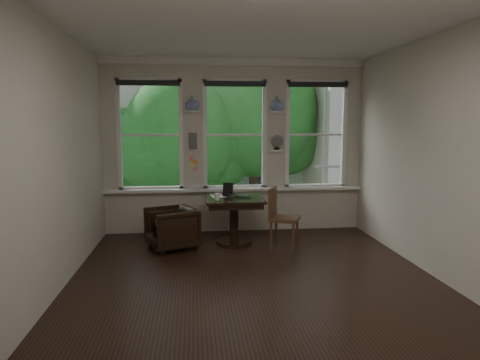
{
  "coord_description": "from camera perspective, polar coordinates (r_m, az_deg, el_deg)",
  "views": [
    {
      "loc": [
        -0.72,
        -5.22,
        1.91
      ],
      "look_at": [
        -0.05,
        0.9,
        1.08
      ],
      "focal_mm": 32.0,
      "sensor_mm": 36.0,
      "label": 1
    }
  ],
  "objects": [
    {
      "name": "desk_fan",
      "position": [
        7.5,
        4.9,
        4.7
      ],
      "size": [
        0.2,
        0.2,
        0.24
      ],
      "primitive_type": null,
      "color": "#59544F",
      "rests_on": "ground"
    },
    {
      "name": "ground",
      "position": [
        5.61,
        1.57,
        -12.27
      ],
      "size": [
        4.5,
        4.5,
        0.0
      ],
      "primitive_type": "plane",
      "color": "black",
      "rests_on": "ground"
    },
    {
      "name": "intercom",
      "position": [
        7.41,
        -6.29,
        5.19
      ],
      "size": [
        0.14,
        0.06,
        0.28
      ],
      "primitive_type": "cube",
      "color": "#59544F",
      "rests_on": "ground"
    },
    {
      "name": "wall_front",
      "position": [
        3.09,
        7.36,
        -0.01
      ],
      "size": [
        4.5,
        0.0,
        4.5
      ],
      "primitive_type": "plane",
      "rotation": [
        -1.57,
        0.0,
        0.0
      ],
      "color": "#BCB3A0",
      "rests_on": "ground"
    },
    {
      "name": "window_left",
      "position": [
        7.51,
        -11.87,
        5.87
      ],
      "size": [
        1.1,
        0.12,
        1.9
      ],
      "primitive_type": null,
      "color": "white",
      "rests_on": "ground"
    },
    {
      "name": "window_right",
      "position": [
        7.78,
        10.02,
        5.97
      ],
      "size": [
        1.1,
        0.12,
        1.9
      ],
      "primitive_type": null,
      "color": "white",
      "rests_on": "ground"
    },
    {
      "name": "side_chair_right",
      "position": [
        6.61,
        5.96,
        -5.07
      ],
      "size": [
        0.55,
        0.55,
        0.92
      ],
      "primitive_type": null,
      "rotation": [
        0.0,
        0.0,
        1.16
      ],
      "color": "#4D331B",
      "rests_on": "ground"
    },
    {
      "name": "table",
      "position": [
        6.77,
        -0.8,
        -5.47
      ],
      "size": [
        0.9,
        0.9,
        0.75
      ],
      "primitive_type": null,
      "color": "black",
      "rests_on": "ground"
    },
    {
      "name": "shelf_right",
      "position": [
        7.52,
        4.92,
        9.06
      ],
      "size": [
        0.26,
        0.16,
        0.03
      ],
      "primitive_type": "cube",
      "color": "white",
      "rests_on": "ground"
    },
    {
      "name": "wall_left",
      "position": [
        5.46,
        -22.51,
        2.76
      ],
      "size": [
        0.0,
        4.5,
        4.5
      ],
      "primitive_type": "plane",
      "rotation": [
        1.57,
        0.0,
        1.57
      ],
      "color": "#BCB3A0",
      "rests_on": "ground"
    },
    {
      "name": "vase_right",
      "position": [
        7.52,
        4.93,
        10.12
      ],
      "size": [
        0.24,
        0.24,
        0.25
      ],
      "primitive_type": "imported",
      "color": "silver",
      "rests_on": "shelf_right"
    },
    {
      "name": "tablet",
      "position": [
        6.77,
        -1.62,
        -1.29
      ],
      "size": [
        0.18,
        0.13,
        0.22
      ],
      "primitive_type": "cube",
      "rotation": [
        -0.26,
        0.0,
        -0.34
      ],
      "color": "black",
      "rests_on": "table"
    },
    {
      "name": "wall_right",
      "position": [
        6.02,
        23.38,
        3.12
      ],
      "size": [
        0.0,
        4.5,
        4.5
      ],
      "primitive_type": "plane",
      "rotation": [
        1.57,
        0.0,
        -1.57
      ],
      "color": "#BCB3A0",
      "rests_on": "ground"
    },
    {
      "name": "laptop",
      "position": [
        6.69,
        0.03,
        -2.24
      ],
      "size": [
        0.37,
        0.34,
        0.02
      ],
      "primitive_type": "imported",
      "rotation": [
        0.0,
        0.0,
        -0.61
      ],
      "color": "black",
      "rests_on": "table"
    },
    {
      "name": "armchair_left",
      "position": [
        6.62,
        -9.11,
        -6.37
      ],
      "size": [
        0.91,
        0.9,
        0.64
      ],
      "primitive_type": "imported",
      "rotation": [
        0.0,
        0.0,
        -1.18
      ],
      "color": "black",
      "rests_on": "ground"
    },
    {
      "name": "wall_back",
      "position": [
        7.52,
        -0.72,
        4.51
      ],
      "size": [
        4.5,
        0.0,
        4.5
      ],
      "primitive_type": "plane",
      "rotation": [
        1.57,
        0.0,
        0.0
      ],
      "color": "#BCB3A0",
      "rests_on": "ground"
    },
    {
      "name": "shelf_left",
      "position": [
        7.37,
        -6.34,
        9.07
      ],
      "size": [
        0.26,
        0.16,
        0.03
      ],
      "primitive_type": "cube",
      "color": "white",
      "rests_on": "ground"
    },
    {
      "name": "ceiling",
      "position": [
        5.38,
        1.69,
        19.33
      ],
      "size": [
        4.5,
        4.5,
        0.0
      ],
      "primitive_type": "plane",
      "rotation": [
        3.14,
        0.0,
        0.0
      ],
      "color": "silver",
      "rests_on": "ground"
    },
    {
      "name": "papers",
      "position": [
        6.83,
        -2.96,
        -2.13
      ],
      "size": [
        0.26,
        0.33,
        0.0
      ],
      "primitive_type": "cube",
      "rotation": [
        0.0,
        0.0,
        0.13
      ],
      "color": "silver",
      "rests_on": "table"
    },
    {
      "name": "drinking_glass",
      "position": [
        6.51,
        -1.03,
        -2.19
      ],
      "size": [
        0.16,
        0.16,
        0.1
      ],
      "primitive_type": "imported",
      "rotation": [
        0.0,
        0.0,
        0.34
      ],
      "color": "white",
      "rests_on": "table"
    },
    {
      "name": "cushion_red",
      "position": [
        6.59,
        -9.13,
        -5.26
      ],
      "size": [
        0.45,
        0.45,
        0.06
      ],
      "primitive_type": "cube",
      "color": "maroon",
      "rests_on": "armchair_left"
    },
    {
      "name": "vase_left",
      "position": [
        7.38,
        -6.36,
        10.15
      ],
      "size": [
        0.24,
        0.24,
        0.25
      ],
      "primitive_type": "imported",
      "color": "silver",
      "rests_on": "shelf_left"
    },
    {
      "name": "window_center",
      "position": [
        7.51,
        -0.73,
        6.03
      ],
      "size": [
        1.1,
        0.12,
        1.9
      ],
      "primitive_type": null,
      "color": "white",
      "rests_on": "ground"
    },
    {
      "name": "mug",
      "position": [
        6.45,
        -3.03,
        -2.26
      ],
      "size": [
        0.14,
        0.14,
        0.1
      ],
      "primitive_type": "imported",
      "rotation": [
        0.0,
        0.0,
        -0.33
      ],
      "color": "white",
      "rests_on": "table"
    },
    {
      "name": "sticky_notes",
      "position": [
        7.44,
        -6.25,
        2.5
      ],
      "size": [
        0.16,
        0.01,
        0.24
      ],
      "primitive_type": null,
      "color": "pink",
      "rests_on": "ground"
    }
  ]
}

